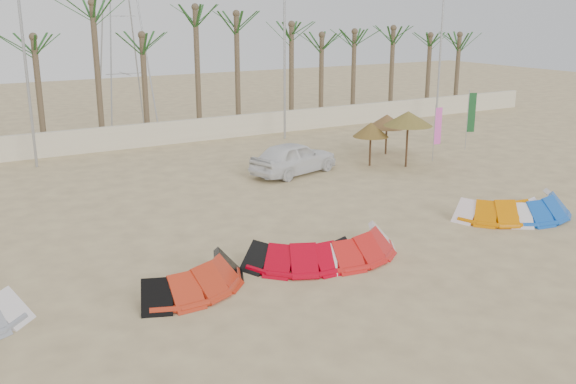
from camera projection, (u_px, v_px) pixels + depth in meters
ground at (398, 289)px, 17.61m from camera, size 120.00×120.00×0.00m
boundary_wall at (143, 135)px, 35.67m from camera, size 60.00×0.30×1.30m
palm_line at (139, 27)px, 35.65m from camera, size 52.00×4.00×7.70m
lamp_b at (24, 46)px, 29.70m from camera, size 1.25×0.14×11.00m
lamp_c at (285, 39)px, 36.52m from camera, size 1.25×0.14×11.00m
lamp_d at (442, 35)px, 42.36m from camera, size 1.25×0.14×11.00m
pylon at (129, 129)px, 41.31m from camera, size 3.00×3.00×14.00m
kite_red_left at (191, 274)px, 17.55m from camera, size 3.88×2.63×0.90m
kite_red_mid at (296, 251)px, 19.19m from camera, size 3.82×2.65×0.90m
kite_red_right at (348, 243)px, 19.91m from camera, size 3.89×2.28×0.90m
kite_orange at (495, 208)px, 23.39m from camera, size 3.81×2.79×0.90m
kite_blue at (533, 205)px, 23.78m from camera, size 3.75×2.15×0.90m
parasol_left at (371, 130)px, 31.03m from camera, size 1.76×1.76×2.14m
parasol_mid at (408, 119)px, 30.63m from camera, size 2.36×2.36×2.73m
parasol_right at (387, 121)px, 33.55m from camera, size 2.12×2.12×2.12m
flag_pink at (437, 128)px, 32.13m from camera, size 0.45×0.05×2.85m
flag_green at (470, 114)px, 34.72m from camera, size 0.44×0.19×3.27m
car at (294, 158)px, 29.73m from camera, size 4.82×2.93×1.53m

